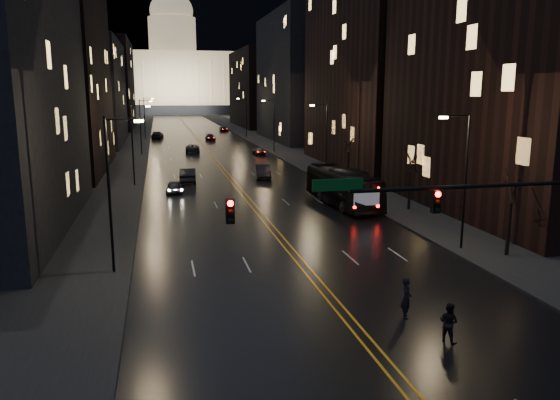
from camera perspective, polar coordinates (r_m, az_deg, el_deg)
ground at (r=24.97m, az=7.96°, el=-13.20°), size 900.00×900.00×0.00m
road at (r=151.80m, az=-9.46°, el=7.27°), size 20.00×320.00×0.02m
sidewalk_left at (r=151.69m, az=-14.78°, el=7.08°), size 8.00×320.00×0.16m
sidewalk_right at (r=153.19m, az=-4.18°, el=7.46°), size 8.00×320.00×0.16m
center_line at (r=151.80m, az=-9.46°, el=7.28°), size 0.62×320.00×0.01m
building_left_mid at (r=76.41m, az=-22.79°, el=13.22°), size 12.00×30.00×28.00m
building_left_far at (r=113.96m, az=-19.30°, el=10.54°), size 12.00×34.00×20.00m
building_left_dist at (r=161.75m, az=-17.40°, el=11.41°), size 12.00×40.00×24.00m
building_right_near at (r=50.52m, az=23.33°, el=12.33°), size 12.00×26.00×24.00m
building_right_tall at (r=77.45m, az=10.19°, el=17.58°), size 12.00×30.00×38.00m
building_right_mid at (r=116.95m, az=2.00°, el=12.63°), size 12.00×34.00×26.00m
building_right_dist at (r=163.85m, az=-2.29°, el=11.55°), size 12.00×40.00×22.00m
mountain_ridge at (r=407.79m, az=-5.92°, el=18.97°), size 520.00×60.00×130.00m
capitol at (r=271.44m, az=-11.03°, el=12.56°), size 90.00×50.00×58.50m
traffic_signal at (r=25.99m, az=20.58°, el=-0.99°), size 17.29×0.45×7.00m
streetlamp_right_near at (r=36.91m, az=18.60°, el=2.57°), size 2.13×0.25×9.00m
streetlamp_left_near at (r=31.78m, az=-17.12°, el=1.33°), size 2.13×0.25×9.00m
streetlamp_right_mid at (r=64.31m, az=4.74°, el=6.61°), size 2.13×0.25×9.00m
streetlamp_left_mid at (r=61.51m, az=-15.01°, el=6.05°), size 2.13×0.25×9.00m
streetlamp_right_far at (r=93.33m, az=-0.75°, el=8.10°), size 2.13×0.25×9.00m
streetlamp_left_far at (r=91.42m, az=-14.27°, el=7.69°), size 2.13×0.25×9.00m
streetlamp_right_dist at (r=122.82m, az=-3.64°, el=8.85°), size 2.13×0.25×9.00m
streetlamp_left_dist at (r=121.37m, az=-13.89°, el=8.52°), size 2.13×0.25×9.00m
tree_right_near at (r=36.54m, az=23.09°, el=1.28°), size 2.40×2.40×6.65m
tree_right_mid at (r=48.47m, az=13.52°, el=4.14°), size 2.40×2.40×6.65m
tree_right_far at (r=63.16m, az=7.17°, el=5.97°), size 2.40×2.40×6.65m
bus at (r=50.25m, az=6.55°, el=1.36°), size 3.67×12.30×3.38m
oncoming_car_a at (r=56.97m, az=-10.93°, el=1.37°), size 2.07×4.17×1.37m
oncoming_car_b at (r=63.59m, az=-9.61°, el=2.59°), size 2.12×5.20×1.68m
oncoming_car_c at (r=94.87m, az=-9.13°, el=5.36°), size 2.63×5.22×1.42m
oncoming_car_d at (r=123.81m, az=-12.70°, el=6.64°), size 2.96×5.83×1.62m
receding_car_a at (r=65.63m, az=-1.81°, el=2.99°), size 2.33×5.14×1.64m
receding_car_b at (r=89.82m, az=-2.21°, el=5.16°), size 1.79×4.13×1.39m
receding_car_c at (r=117.66m, az=-7.30°, el=6.52°), size 1.97×4.57×1.31m
receding_car_d at (r=144.18m, az=-5.88°, el=7.41°), size 2.31×4.72×1.29m
pedestrian_a at (r=26.13m, az=13.06°, el=-9.96°), size 0.65×0.81×1.93m
pedestrian_b at (r=24.30m, az=17.21°, el=-12.13°), size 0.84×0.95×1.72m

